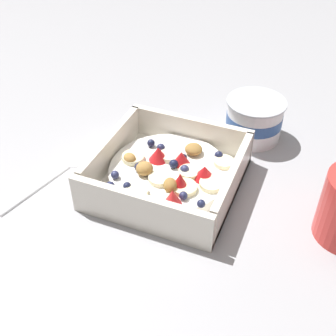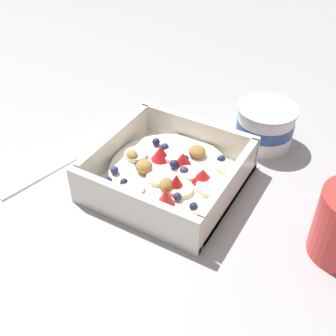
% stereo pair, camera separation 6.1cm
% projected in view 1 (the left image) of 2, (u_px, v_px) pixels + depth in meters
% --- Properties ---
extents(ground_plane, '(2.40, 2.40, 0.00)m').
position_uv_depth(ground_plane, '(172.00, 184.00, 0.63)').
color(ground_plane, '#9E9EA3').
extents(fruit_bowl, '(0.19, 0.19, 0.06)m').
position_uv_depth(fruit_bowl, '(169.00, 174.00, 0.61)').
color(fruit_bowl, white).
rests_on(fruit_bowl, ground).
extents(spoon, '(0.06, 0.17, 0.01)m').
position_uv_depth(spoon, '(67.00, 166.00, 0.65)').
color(spoon, silver).
rests_on(spoon, ground).
extents(yogurt_cup, '(0.09, 0.09, 0.07)m').
position_uv_depth(yogurt_cup, '(254.00, 119.00, 0.70)').
color(yogurt_cup, white).
rests_on(yogurt_cup, ground).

